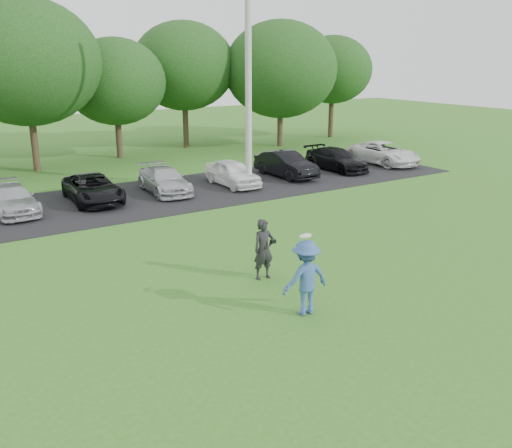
# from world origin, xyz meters

# --- Properties ---
(ground) EXTENTS (100.00, 100.00, 0.00)m
(ground) POSITION_xyz_m (0.00, 0.00, 0.00)
(ground) COLOR #366A1E
(ground) RESTS_ON ground
(parking_lot) EXTENTS (32.00, 6.50, 0.03)m
(parking_lot) POSITION_xyz_m (0.00, 13.00, 0.01)
(parking_lot) COLOR black
(parking_lot) RESTS_ON ground
(utility_pole) EXTENTS (0.28, 0.28, 10.15)m
(utility_pole) POSITION_xyz_m (5.05, 11.97, 5.07)
(utility_pole) COLOR #B0AFAA
(utility_pole) RESTS_ON ground
(frisbee_player) EXTENTS (1.21, 0.75, 1.97)m
(frisbee_player) POSITION_xyz_m (-0.65, 0.36, 0.90)
(frisbee_player) COLOR #345794
(frisbee_player) RESTS_ON ground
(camera_bystander) EXTENTS (0.62, 0.45, 1.66)m
(camera_bystander) POSITION_xyz_m (-0.26, 2.71, 0.83)
(camera_bystander) COLOR black
(camera_bystander) RESTS_ON ground
(parked_cars) EXTENTS (31.04, 4.99, 1.26)m
(parked_cars) POSITION_xyz_m (0.23, 13.13, 0.61)
(parked_cars) COLOR #4D1115
(parked_cars) RESTS_ON parking_lot
(tree_row) EXTENTS (42.39, 9.85, 8.64)m
(tree_row) POSITION_xyz_m (1.51, 22.76, 4.91)
(tree_row) COLOR #38281C
(tree_row) RESTS_ON ground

